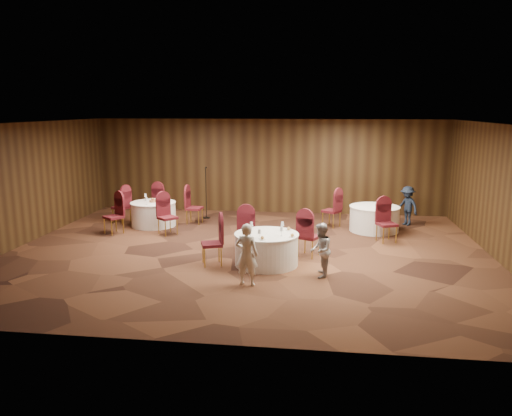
# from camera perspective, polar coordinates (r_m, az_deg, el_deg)

# --- Properties ---
(ground) EXTENTS (12.00, 12.00, 0.00)m
(ground) POSITION_cam_1_polar(r_m,az_deg,el_deg) (12.61, -1.02, -5.06)
(ground) COLOR black
(ground) RESTS_ON ground
(room_shell) EXTENTS (12.00, 12.00, 12.00)m
(room_shell) POSITION_cam_1_polar(r_m,az_deg,el_deg) (12.20, -1.05, 3.82)
(room_shell) COLOR silver
(room_shell) RESTS_ON ground
(table_main) EXTENTS (1.48, 1.48, 0.74)m
(table_main) POSITION_cam_1_polar(r_m,az_deg,el_deg) (11.53, 1.21, -4.70)
(table_main) COLOR white
(table_main) RESTS_ON ground
(table_left) EXTENTS (1.37, 1.37, 0.74)m
(table_left) POSITION_cam_1_polar(r_m,az_deg,el_deg) (15.62, -11.63, -0.66)
(table_left) COLOR white
(table_left) RESTS_ON ground
(table_right) EXTENTS (1.45, 1.45, 0.74)m
(table_right) POSITION_cam_1_polar(r_m,az_deg,el_deg) (15.06, 13.36, -1.17)
(table_right) COLOR white
(table_right) RESTS_ON ground
(chairs_main) EXTENTS (2.88, 1.96, 1.00)m
(chairs_main) POSITION_cam_1_polar(r_m,az_deg,el_deg) (12.12, 0.02, -3.28)
(chairs_main) COLOR #380C0B
(chairs_main) RESTS_ON ground
(chairs_left) EXTENTS (2.94, 2.98, 1.00)m
(chairs_left) POSITION_cam_1_polar(r_m,az_deg,el_deg) (15.59, -11.78, -0.21)
(chairs_left) COLOR #380C0B
(chairs_left) RESTS_ON ground
(chairs_right) EXTENTS (2.14, 2.28, 1.00)m
(chairs_right) POSITION_cam_1_polar(r_m,az_deg,el_deg) (14.59, 11.52, -0.99)
(chairs_right) COLOR #380C0B
(chairs_right) RESTS_ON ground
(tabletop_main) EXTENTS (1.10, 1.07, 0.22)m
(tabletop_main) POSITION_cam_1_polar(r_m,az_deg,el_deg) (11.30, 1.85, -2.59)
(tabletop_main) COLOR silver
(tabletop_main) RESTS_ON table_main
(tabletop_left) EXTENTS (0.80, 0.72, 0.22)m
(tabletop_left) POSITION_cam_1_polar(r_m,az_deg,el_deg) (15.52, -11.70, 0.95)
(tabletop_left) COLOR silver
(tabletop_left) RESTS_ON table_left
(tabletop_right) EXTENTS (0.08, 0.08, 0.22)m
(tabletop_right) POSITION_cam_1_polar(r_m,az_deg,el_deg) (14.70, 14.31, 0.55)
(tabletop_right) COLOR silver
(tabletop_right) RESTS_ON table_right
(mic_stand) EXTENTS (0.24, 0.24, 1.69)m
(mic_stand) POSITION_cam_1_polar(r_m,az_deg,el_deg) (16.43, -5.71, 0.56)
(mic_stand) COLOR black
(mic_stand) RESTS_ON ground
(woman_a) EXTENTS (0.51, 0.38, 1.30)m
(woman_a) POSITION_cam_1_polar(r_m,az_deg,el_deg) (10.16, -1.06, -5.33)
(woman_a) COLOR silver
(woman_a) RESTS_ON ground
(woman_b) EXTENTS (0.48, 0.60, 1.18)m
(woman_b) POSITION_cam_1_polar(r_m,az_deg,el_deg) (10.76, 7.39, -4.81)
(woman_b) COLOR #AAA9AE
(woman_b) RESTS_ON ground
(man_c) EXTENTS (0.84, 0.89, 1.21)m
(man_c) POSITION_cam_1_polar(r_m,az_deg,el_deg) (16.04, 16.90, 0.24)
(man_c) COLOR black
(man_c) RESTS_ON ground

